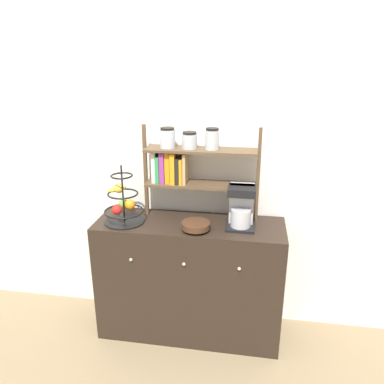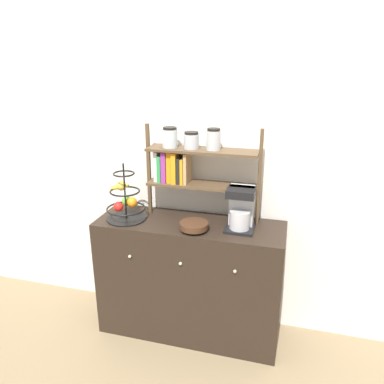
{
  "view_description": "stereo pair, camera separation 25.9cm",
  "coord_description": "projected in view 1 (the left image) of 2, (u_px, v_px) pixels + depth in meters",
  "views": [
    {
      "loc": [
        0.41,
        -2.19,
        2.02
      ],
      "look_at": [
        0.02,
        0.22,
        1.16
      ],
      "focal_mm": 35.0,
      "sensor_mm": 36.0,
      "label": 1
    },
    {
      "loc": [
        0.67,
        -2.14,
        2.02
      ],
      "look_at": [
        0.02,
        0.22,
        1.16
      ],
      "focal_mm": 35.0,
      "sensor_mm": 36.0,
      "label": 2
    }
  ],
  "objects": [
    {
      "name": "fruit_stand",
      "position": [
        123.0,
        204.0,
        2.66
      ],
      "size": [
        0.29,
        0.29,
        0.42
      ],
      "color": "black",
      "rests_on": "sideboard"
    },
    {
      "name": "ground_plane",
      "position": [
        185.0,
        349.0,
        2.77
      ],
      "size": [
        12.0,
        12.0,
        0.0
      ],
      "primitive_type": "plane",
      "color": "#847051"
    },
    {
      "name": "wooden_bowl",
      "position": [
        196.0,
        226.0,
        2.55
      ],
      "size": [
        0.2,
        0.2,
        0.06
      ],
      "color": "#422819",
      "rests_on": "sideboard"
    },
    {
      "name": "coffee_maker",
      "position": [
        241.0,
        207.0,
        2.58
      ],
      "size": [
        0.2,
        0.2,
        0.3
      ],
      "color": "black",
      "rests_on": "sideboard"
    },
    {
      "name": "sideboard",
      "position": [
        190.0,
        279.0,
        2.83
      ],
      "size": [
        1.36,
        0.47,
        0.92
      ],
      "color": "black",
      "rests_on": "ground_plane"
    },
    {
      "name": "wall_back",
      "position": [
        195.0,
        162.0,
        2.8
      ],
      "size": [
        7.0,
        0.05,
        2.6
      ],
      "primitive_type": "cube",
      "color": "silver",
      "rests_on": "ground_plane"
    },
    {
      "name": "shelf_hutch",
      "position": [
        186.0,
        161.0,
        2.65
      ],
      "size": [
        0.83,
        0.2,
        0.68
      ],
      "color": "brown",
      "rests_on": "sideboard"
    }
  ]
}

